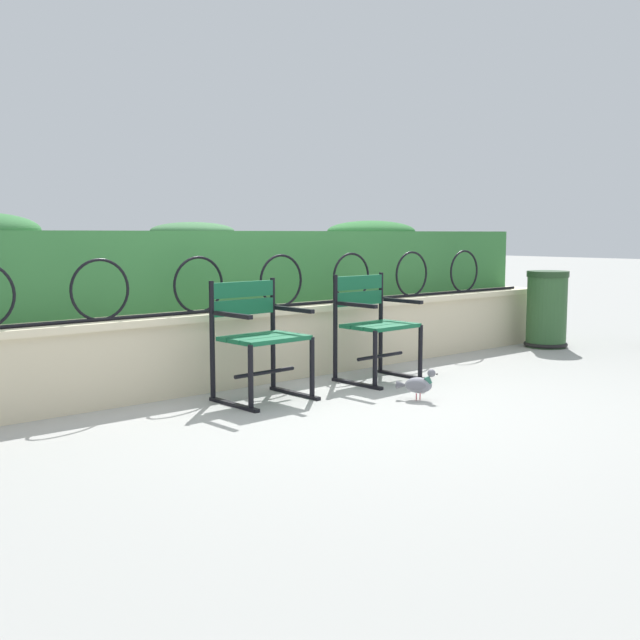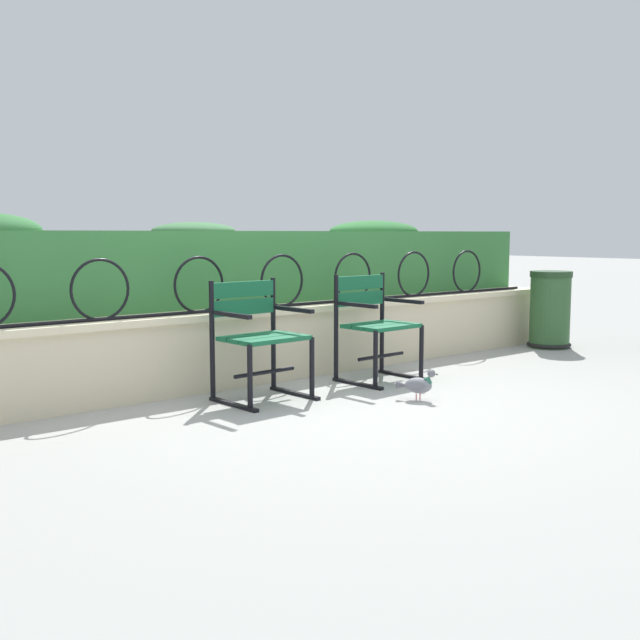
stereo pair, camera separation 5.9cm
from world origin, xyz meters
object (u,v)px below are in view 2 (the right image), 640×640
Objects in this scene: park_chair_left at (258,334)px; trash_bin at (550,311)px; pigeon_near_chairs at (418,384)px; park_chair_right at (374,323)px.

trash_bin is at bearing 1.25° from park_chair_left.
trash_bin is at bearing 16.27° from pigeon_near_chairs.
park_chair_left is 1.00× the size of park_chair_right.
park_chair_right reaches higher than park_chair_left.
pigeon_near_chairs is 0.34× the size of trash_bin.
trash_bin reaches higher than pigeon_near_chairs.
pigeon_near_chairs is (-0.29, -0.74, -0.34)m from park_chair_right.
park_chair_left is 1.12m from park_chair_right.
park_chair_right is at bearing -177.82° from trash_bin.
park_chair_right is 1.08× the size of trash_bin.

